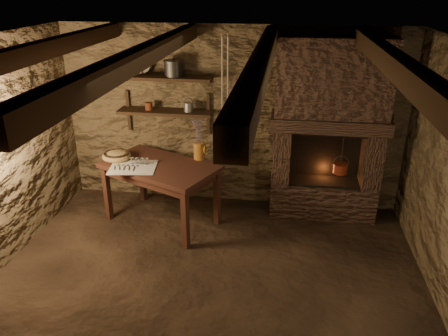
# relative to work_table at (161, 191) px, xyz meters

# --- Properties ---
(floor) EXTENTS (4.50, 4.50, 0.00)m
(floor) POSITION_rel_work_table_xyz_m (0.79, -1.26, -0.43)
(floor) COLOR black
(floor) RESTS_ON ground
(back_wall) EXTENTS (4.50, 0.04, 2.40)m
(back_wall) POSITION_rel_work_table_xyz_m (0.79, 0.74, 0.77)
(back_wall) COLOR #4C3A23
(back_wall) RESTS_ON floor
(ceiling) EXTENTS (4.50, 4.00, 0.04)m
(ceiling) POSITION_rel_work_table_xyz_m (0.79, -1.26, 1.97)
(ceiling) COLOR black
(ceiling) RESTS_ON back_wall
(beam_far_left) EXTENTS (0.14, 3.95, 0.16)m
(beam_far_left) POSITION_rel_work_table_xyz_m (-0.71, -1.26, 1.88)
(beam_far_left) COLOR black
(beam_far_left) RESTS_ON ceiling
(beam_mid_left) EXTENTS (0.14, 3.95, 0.16)m
(beam_mid_left) POSITION_rel_work_table_xyz_m (0.29, -1.26, 1.88)
(beam_mid_left) COLOR black
(beam_mid_left) RESTS_ON ceiling
(beam_mid_right) EXTENTS (0.14, 3.95, 0.16)m
(beam_mid_right) POSITION_rel_work_table_xyz_m (1.29, -1.26, 1.88)
(beam_mid_right) COLOR black
(beam_mid_right) RESTS_ON ceiling
(beam_far_right) EXTENTS (0.14, 3.95, 0.16)m
(beam_far_right) POSITION_rel_work_table_xyz_m (2.29, -1.26, 1.88)
(beam_far_right) COLOR black
(beam_far_right) RESTS_ON ceiling
(shelf_lower) EXTENTS (1.25, 0.30, 0.04)m
(shelf_lower) POSITION_rel_work_table_xyz_m (-0.06, 0.58, 0.87)
(shelf_lower) COLOR black
(shelf_lower) RESTS_ON back_wall
(shelf_upper) EXTENTS (1.25, 0.30, 0.04)m
(shelf_upper) POSITION_rel_work_table_xyz_m (-0.06, 0.58, 1.32)
(shelf_upper) COLOR black
(shelf_upper) RESTS_ON back_wall
(hearth) EXTENTS (1.43, 0.51, 2.30)m
(hearth) POSITION_rel_work_table_xyz_m (2.04, 0.51, 0.80)
(hearth) COLOR #3B271D
(hearth) RESTS_ON floor
(work_table) EXTENTS (1.60, 1.31, 0.80)m
(work_table) POSITION_rel_work_table_xyz_m (0.00, 0.00, 0.00)
(work_table) COLOR #371C13
(work_table) RESTS_ON floor
(linen_cloth) EXTENTS (0.61, 0.52, 0.01)m
(linen_cloth) POSITION_rel_work_table_xyz_m (-0.29, -0.14, 0.37)
(linen_cloth) COLOR beige
(linen_cloth) RESTS_ON work_table
(pewter_cutlery_row) EXTENTS (0.48, 0.24, 0.01)m
(pewter_cutlery_row) POSITION_rel_work_table_xyz_m (-0.29, -0.16, 0.38)
(pewter_cutlery_row) COLOR gray
(pewter_cutlery_row) RESTS_ON linen_cloth
(drinking_glasses) EXTENTS (0.18, 0.05, 0.07)m
(drinking_glasses) POSITION_rel_work_table_xyz_m (-0.27, -0.04, 0.41)
(drinking_glasses) COLOR white
(drinking_glasses) RESTS_ON linen_cloth
(stoneware_jug) EXTENTS (0.17, 0.16, 0.51)m
(stoneware_jug) POSITION_rel_work_table_xyz_m (0.45, 0.25, 0.59)
(stoneware_jug) COLOR #A3641F
(stoneware_jug) RESTS_ON work_table
(wooden_bowl) EXTENTS (0.43, 0.43, 0.13)m
(wooden_bowl) POSITION_rel_work_table_xyz_m (-0.58, 0.08, 0.41)
(wooden_bowl) COLOR olive
(wooden_bowl) RESTS_ON work_table
(iron_stockpot) EXTENTS (0.27, 0.27, 0.18)m
(iron_stockpot) POSITION_rel_work_table_xyz_m (0.08, 0.58, 1.43)
(iron_stockpot) COLOR #2D2B28
(iron_stockpot) RESTS_ON shelf_upper
(tin_pan) EXTENTS (0.26, 0.15, 0.24)m
(tin_pan) POSITION_rel_work_table_xyz_m (-0.35, 0.68, 1.46)
(tin_pan) COLOR #A8A7A3
(tin_pan) RESTS_ON shelf_upper
(small_kettle) EXTENTS (0.20, 0.18, 0.18)m
(small_kettle) POSITION_rel_work_table_xyz_m (0.26, 0.58, 0.95)
(small_kettle) COLOR #A8A7A3
(small_kettle) RESTS_ON shelf_lower
(rusty_tin) EXTENTS (0.12, 0.12, 0.10)m
(rusty_tin) POSITION_rel_work_table_xyz_m (-0.28, 0.58, 0.94)
(rusty_tin) COLOR #572511
(rusty_tin) RESTS_ON shelf_lower
(red_pot) EXTENTS (0.22, 0.22, 0.54)m
(red_pot) POSITION_rel_work_table_xyz_m (2.23, 0.46, 0.26)
(red_pot) COLOR maroon
(red_pot) RESTS_ON hearth
(hanging_ropes) EXTENTS (0.08, 0.08, 1.20)m
(hanging_ropes) POSITION_rel_work_table_xyz_m (0.84, -0.21, 1.37)
(hanging_ropes) COLOR tan
(hanging_ropes) RESTS_ON ceiling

